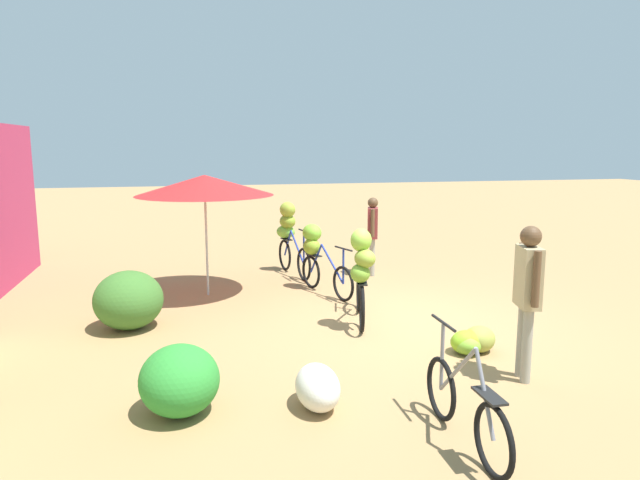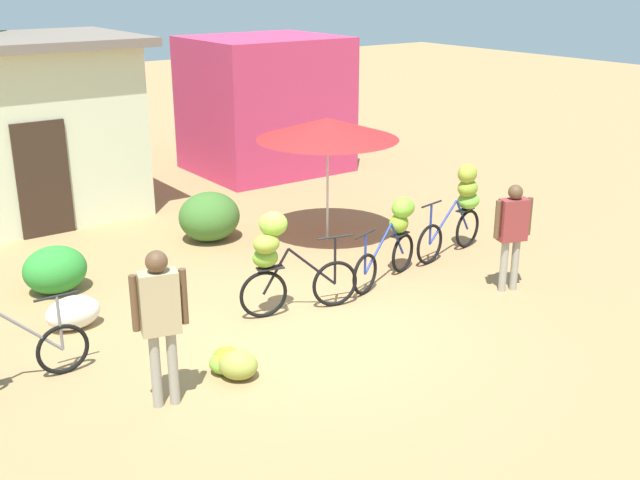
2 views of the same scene
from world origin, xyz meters
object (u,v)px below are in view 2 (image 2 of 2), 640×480
Objects in this scene: bicycle_by_shop at (462,202)px; produce_sack at (73,313)px; bicycle_leftmost at (18,358)px; banana_pile_on_ground at (232,363)px; shop_pink at (265,104)px; bicycle_near_pile at (280,257)px; market_umbrella at (328,129)px; person_bystander at (513,227)px; building_low at (14,128)px; bicycle_center_loaded at (395,231)px; person_vendor at (160,312)px.

bicycle_by_shop is 2.41× the size of produce_sack.
bicycle_leftmost is 2.35m from banana_pile_on_ground.
bicycle_leftmost is at bearing -137.74° from shop_pink.
bicycle_near_pile is 1.84m from banana_pile_on_ground.
market_umbrella is (-1.84, -4.89, 0.43)m from shop_pink.
bicycle_by_shop is 1.07× the size of person_bystander.
building_low is 2.75× the size of bicycle_near_pile.
bicycle_near_pile is (-4.15, -6.98, -0.67)m from shop_pink.
person_bystander reaches higher than bicycle_by_shop.
bicycle_center_loaded is at bearing -95.18° from market_umbrella.
person_vendor is at bearing -49.07° from bicycle_leftmost.
bicycle_by_shop is at bearing -7.74° from produce_sack.
building_low is 2.58× the size of person_vendor.
bicycle_near_pile reaches higher than bicycle_leftmost.
market_umbrella is 1.50× the size of person_bystander.
bicycle_leftmost is (-7.55, -6.86, -1.16)m from shop_pink.
building_low is 5.64m from shop_pink.
market_umbrella is at bearing -110.61° from shop_pink.
bicycle_center_loaded is 4.61m from person_vendor.
person_bystander is (6.52, -1.34, 0.62)m from bicycle_leftmost.
building_low is 6.81m from bicycle_near_pile.
produce_sack is (-1.05, 2.26, 0.07)m from banana_pile_on_ground.
bicycle_by_shop is at bearing 5.64° from bicycle_near_pile.
produce_sack is 2.57m from person_vendor.
bicycle_leftmost is 0.95× the size of bicycle_by_shop.
bicycle_by_shop reaches higher than produce_sack.
bicycle_center_loaded reaches higher than banana_pile_on_ground.
shop_pink is 1.90× the size of bicycle_by_shop.
person_vendor is at bearing -95.70° from building_low.
person_vendor is (-2.25, -1.20, 0.25)m from bicycle_near_pile.
produce_sack is (0.99, 1.09, -0.12)m from bicycle_leftmost.
market_umbrella is at bearing 103.72° from person_bystander.
shop_pink is 1.36× the size of market_umbrella.
building_low is 2.67× the size of bicycle_by_shop.
person_bystander is (-0.64, -1.59, 0.12)m from bicycle_by_shop.
bicycle_leftmost is at bearing 130.93° from person_vendor.
banana_pile_on_ground is (-5.51, -8.02, -1.35)m from shop_pink.
shop_pink is at bearing 51.96° from person_vendor.
building_low is at bearing 90.84° from banana_pile_on_ground.
market_umbrella is at bearing 40.51° from banana_pile_on_ground.
shop_pink is at bearing 41.32° from produce_sack.
bicycle_near_pile is (-2.32, -2.09, -1.10)m from market_umbrella.
bicycle_leftmost is at bearing -106.55° from building_low.
person_vendor is at bearing -144.17° from market_umbrella.
person_vendor is (-6.40, -8.18, -0.42)m from shop_pink.
person_bystander is at bearing -21.30° from bicycle_near_pile.
bicycle_near_pile is 0.97× the size of bicycle_by_shop.
bicycle_near_pile reaches higher than produce_sack.
bicycle_near_pile is 3.78m from bicycle_by_shop.
person_bystander reaches higher than banana_pile_on_ground.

